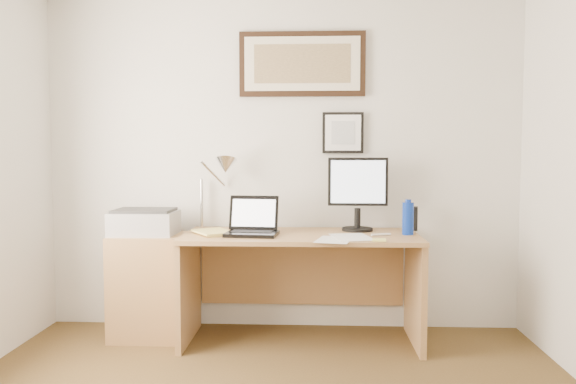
# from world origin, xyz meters

# --- Properties ---
(wall_back) EXTENTS (3.50, 0.02, 2.50)m
(wall_back) POSITION_xyz_m (0.00, 2.00, 1.25)
(wall_back) COLOR silver
(wall_back) RESTS_ON ground
(side_cabinet) EXTENTS (0.50, 0.40, 0.73)m
(side_cabinet) POSITION_xyz_m (-0.92, 1.68, 0.36)
(side_cabinet) COLOR olive
(side_cabinet) RESTS_ON floor
(water_bottle) EXTENTS (0.08, 0.08, 0.22)m
(water_bottle) POSITION_xyz_m (0.88, 1.63, 0.86)
(water_bottle) COLOR navy
(water_bottle) RESTS_ON desk
(bottle_cap) EXTENTS (0.04, 0.04, 0.02)m
(bottle_cap) POSITION_xyz_m (0.88, 1.63, 0.98)
(bottle_cap) COLOR navy
(bottle_cap) RESTS_ON water_bottle
(speaker) EXTENTS (0.09, 0.08, 0.17)m
(speaker) POSITION_xyz_m (0.94, 1.84, 0.84)
(speaker) COLOR black
(speaker) RESTS_ON desk
(paper_sheet_a) EXTENTS (0.27, 0.34, 0.00)m
(paper_sheet_a) POSITION_xyz_m (0.37, 1.38, 0.75)
(paper_sheet_a) COLOR silver
(paper_sheet_a) RESTS_ON desk
(paper_sheet_b) EXTENTS (0.30, 0.38, 0.00)m
(paper_sheet_b) POSITION_xyz_m (0.49, 1.48, 0.75)
(paper_sheet_b) COLOR silver
(paper_sheet_b) RESTS_ON desk
(sticky_pad) EXTENTS (0.09, 0.09, 0.01)m
(sticky_pad) POSITION_xyz_m (0.65, 1.34, 0.76)
(sticky_pad) COLOR #F0EE72
(sticky_pad) RESTS_ON desk
(marker_pen) EXTENTS (0.14, 0.06, 0.02)m
(marker_pen) POSITION_xyz_m (0.69, 1.57, 0.76)
(marker_pen) COLOR white
(marker_pen) RESTS_ON desk
(book) EXTENTS (0.34, 0.37, 0.02)m
(book) POSITION_xyz_m (-0.54, 1.54, 0.76)
(book) COLOR #E4D26B
(book) RESTS_ON desk
(desk) EXTENTS (1.60, 0.70, 0.75)m
(desk) POSITION_xyz_m (0.15, 1.72, 0.51)
(desk) COLOR olive
(desk) RESTS_ON floor
(laptop) EXTENTS (0.36, 0.32, 0.26)m
(laptop) POSITION_xyz_m (-0.18, 1.58, 0.81)
(laptop) COLOR black
(laptop) RESTS_ON desk
(lcd_monitor) EXTENTS (0.42, 0.22, 0.52)m
(lcd_monitor) POSITION_xyz_m (0.55, 1.80, 1.04)
(lcd_monitor) COLOR black
(lcd_monitor) RESTS_ON desk
(printer) EXTENTS (0.44, 0.34, 0.18)m
(printer) POSITION_xyz_m (-0.95, 1.70, 0.82)
(printer) COLOR #9E9EA1
(printer) RESTS_ON side_cabinet
(desk_lamp) EXTENTS (0.29, 0.27, 0.53)m
(desk_lamp) POSITION_xyz_m (-0.41, 1.81, 1.19)
(desk_lamp) COLOR silver
(desk_lamp) RESTS_ON desk
(picture_large) EXTENTS (0.92, 0.04, 0.47)m
(picture_large) POSITION_xyz_m (0.15, 1.97, 1.95)
(picture_large) COLOR black
(picture_large) RESTS_ON wall_back
(picture_small) EXTENTS (0.30, 0.03, 0.30)m
(picture_small) POSITION_xyz_m (0.45, 1.97, 1.45)
(picture_small) COLOR black
(picture_small) RESTS_ON wall_back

